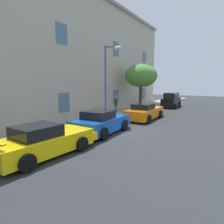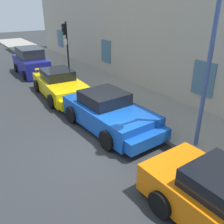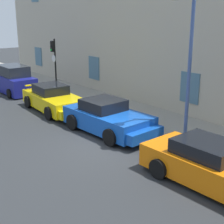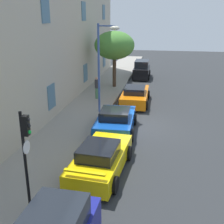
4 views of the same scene
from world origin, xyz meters
name	(u,v)px [view 2 (image 2 of 4)]	position (x,y,z in m)	size (l,w,h in m)	color
ground_plane	(95,149)	(0.00, 0.00, 0.00)	(80.00, 80.00, 0.00)	#2B2D30
sidewalk	(174,119)	(0.00, 3.93, 0.07)	(60.00, 3.25, 0.14)	gray
sportscar_red_lead	(61,86)	(-5.43, 1.13, 0.61)	(4.86, 2.30, 1.38)	yellow
sportscar_yellow_flank	(111,114)	(-0.93, 1.29, 0.64)	(4.57, 2.35, 1.44)	#144CB2
hatchback_parked	(31,63)	(-10.88, 1.22, 0.82)	(3.89, 1.87, 1.83)	navy
traffic_light	(66,40)	(-8.49, 2.92, 2.49)	(0.44, 0.36, 3.44)	black
street_lamp	(206,23)	(1.90, 2.51, 4.12)	(0.44, 1.42, 5.78)	#3F5999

